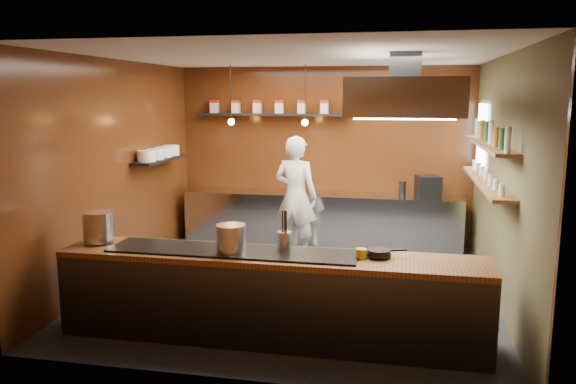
% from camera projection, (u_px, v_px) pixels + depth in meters
% --- Properties ---
extents(floor, '(5.00, 5.00, 0.00)m').
position_uv_depth(floor, '(298.00, 288.00, 7.44)').
color(floor, black).
rests_on(floor, ground).
extents(back_wall, '(5.00, 0.00, 5.00)m').
position_uv_depth(back_wall, '(324.00, 156.00, 9.60)').
color(back_wall, '#3D170B').
rests_on(back_wall, ground).
extents(left_wall, '(0.00, 5.00, 5.00)m').
position_uv_depth(left_wall, '(118.00, 171.00, 7.67)').
color(left_wall, '#3D170B').
rests_on(left_wall, ground).
extents(right_wall, '(0.00, 5.00, 5.00)m').
position_uv_depth(right_wall, '(504.00, 182.00, 6.70)').
color(right_wall, '#4A472A').
rests_on(right_wall, ground).
extents(ceiling, '(5.00, 5.00, 0.00)m').
position_uv_depth(ceiling, '(298.00, 56.00, 6.93)').
color(ceiling, silver).
rests_on(ceiling, back_wall).
extents(window_pane, '(0.00, 1.00, 1.00)m').
position_uv_depth(window_pane, '(482.00, 138.00, 8.28)').
color(window_pane, white).
rests_on(window_pane, right_wall).
extents(prep_counter, '(4.60, 0.65, 0.90)m').
position_uv_depth(prep_counter, '(321.00, 220.00, 9.46)').
color(prep_counter, silver).
rests_on(prep_counter, floor).
extents(pass_counter, '(4.40, 0.72, 0.94)m').
position_uv_depth(pass_counter, '(270.00, 296.00, 5.81)').
color(pass_counter, '#38383D').
rests_on(pass_counter, floor).
extents(tin_shelf, '(2.60, 0.26, 0.04)m').
position_uv_depth(tin_shelf, '(271.00, 114.00, 9.52)').
color(tin_shelf, black).
rests_on(tin_shelf, back_wall).
extents(plate_shelf, '(0.30, 1.40, 0.04)m').
position_uv_depth(plate_shelf, '(160.00, 159.00, 8.59)').
color(plate_shelf, black).
rests_on(plate_shelf, left_wall).
extents(bottle_shelf_upper, '(0.26, 2.80, 0.04)m').
position_uv_depth(bottle_shelf_upper, '(488.00, 144.00, 6.95)').
color(bottle_shelf_upper, olive).
rests_on(bottle_shelf_upper, right_wall).
extents(bottle_shelf_lower, '(0.26, 2.80, 0.04)m').
position_uv_depth(bottle_shelf_lower, '(486.00, 182.00, 7.03)').
color(bottle_shelf_lower, olive).
rests_on(bottle_shelf_lower, right_wall).
extents(extractor_hood, '(1.20, 2.00, 0.72)m').
position_uv_depth(extractor_hood, '(404.00, 97.00, 6.38)').
color(extractor_hood, '#38383D').
rests_on(extractor_hood, ceiling).
extents(pendant_left, '(0.10, 0.10, 0.95)m').
position_uv_depth(pendant_left, '(231.00, 119.00, 8.99)').
color(pendant_left, black).
rests_on(pendant_left, ceiling).
extents(pendant_right, '(0.10, 0.10, 0.95)m').
position_uv_depth(pendant_right, '(305.00, 119.00, 8.75)').
color(pendant_right, black).
rests_on(pendant_right, ceiling).
extents(storage_tins, '(2.43, 0.13, 0.22)m').
position_uv_depth(storage_tins, '(279.00, 107.00, 9.47)').
color(storage_tins, beige).
rests_on(storage_tins, tin_shelf).
extents(plate_stacks, '(0.26, 1.16, 0.16)m').
position_uv_depth(plate_stacks, '(159.00, 153.00, 8.58)').
color(plate_stacks, white).
rests_on(plate_stacks, plate_shelf).
extents(bottles, '(0.06, 2.66, 0.24)m').
position_uv_depth(bottles, '(489.00, 133.00, 6.93)').
color(bottles, silver).
rests_on(bottles, bottle_shelf_upper).
extents(wine_glasses, '(0.07, 2.37, 0.13)m').
position_uv_depth(wine_glasses, '(486.00, 175.00, 7.02)').
color(wine_glasses, silver).
rests_on(wine_glasses, bottle_shelf_lower).
extents(stockpot_large, '(0.45, 0.45, 0.33)m').
position_uv_depth(stockpot_large, '(98.00, 227.00, 6.13)').
color(stockpot_large, silver).
rests_on(stockpot_large, pass_counter).
extents(stockpot_small, '(0.36, 0.36, 0.28)m').
position_uv_depth(stockpot_small, '(231.00, 238.00, 5.72)').
color(stockpot_small, silver).
rests_on(stockpot_small, pass_counter).
extents(utensil_crock, '(0.18, 0.18, 0.20)m').
position_uv_depth(utensil_crock, '(284.00, 241.00, 5.78)').
color(utensil_crock, silver).
rests_on(utensil_crock, pass_counter).
extents(frying_pan, '(0.40, 0.25, 0.06)m').
position_uv_depth(frying_pan, '(379.00, 253.00, 5.60)').
color(frying_pan, black).
rests_on(frying_pan, pass_counter).
extents(butter_jar, '(0.14, 0.14, 0.10)m').
position_uv_depth(butter_jar, '(361.00, 253.00, 5.57)').
color(butter_jar, yellow).
rests_on(butter_jar, pass_counter).
extents(espresso_machine, '(0.43, 0.42, 0.35)m').
position_uv_depth(espresso_machine, '(428.00, 187.00, 8.96)').
color(espresso_machine, black).
rests_on(espresso_machine, prep_counter).
extents(chef, '(0.78, 0.60, 1.91)m').
position_uv_depth(chef, '(296.00, 197.00, 8.77)').
color(chef, white).
rests_on(chef, floor).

